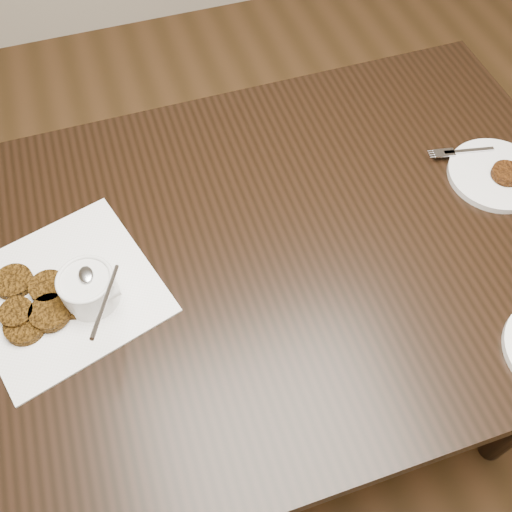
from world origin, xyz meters
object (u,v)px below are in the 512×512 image
(plate_with_patty, at_px, (497,172))
(sauce_ramekin, at_px, (84,278))
(table, at_px, (256,344))
(napkin, at_px, (65,291))

(plate_with_patty, bearing_deg, sauce_ramekin, -178.06)
(table, height_order, napkin, napkin)
(table, height_order, sauce_ramekin, sauce_ramekin)
(napkin, height_order, sauce_ramekin, sauce_ramekin)
(napkin, distance_m, plate_with_patty, 0.81)
(napkin, relative_size, plate_with_patty, 1.58)
(table, bearing_deg, sauce_ramekin, -179.01)
(table, xyz_separation_m, plate_with_patty, (0.48, 0.02, 0.39))
(table, relative_size, plate_with_patty, 7.10)
(table, distance_m, sauce_ramekin, 0.52)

